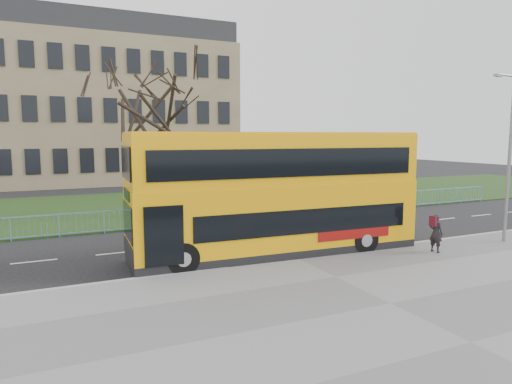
{
  "coord_description": "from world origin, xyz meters",
  "views": [
    {
      "loc": [
        -8.42,
        -16.14,
        4.7
      ],
      "look_at": [
        -0.49,
        1.0,
        2.37
      ],
      "focal_mm": 32.0,
      "sensor_mm": 36.0,
      "label": 1
    }
  ],
  "objects": [
    {
      "name": "ground",
      "position": [
        0.0,
        0.0,
        0.0
      ],
      "size": [
        120.0,
        120.0,
        0.0
      ],
      "primitive_type": "plane",
      "color": "black",
      "rests_on": "ground"
    },
    {
      "name": "pavement",
      "position": [
        0.0,
        -6.75,
        0.06
      ],
      "size": [
        80.0,
        10.5,
        0.12
      ],
      "primitive_type": "cube",
      "color": "slate",
      "rests_on": "ground"
    },
    {
      "name": "kerb",
      "position": [
        0.0,
        -1.55,
        0.07
      ],
      "size": [
        80.0,
        0.2,
        0.14
      ],
      "primitive_type": "cube",
      "color": "#98979A",
      "rests_on": "ground"
    },
    {
      "name": "grass_verge",
      "position": [
        0.0,
        14.3,
        0.04
      ],
      "size": [
        80.0,
        15.4,
        0.08
      ],
      "primitive_type": "cube",
      "color": "#1D3714",
      "rests_on": "ground"
    },
    {
      "name": "guard_railing",
      "position": [
        0.0,
        6.6,
        0.55
      ],
      "size": [
        40.0,
        0.12,
        1.1
      ],
      "primitive_type": null,
      "color": "#71A7CA",
      "rests_on": "ground"
    },
    {
      "name": "bare_tree",
      "position": [
        -3.0,
        10.0,
        5.28
      ],
      "size": [
        7.28,
        7.28,
        10.4
      ],
      "primitive_type": null,
      "color": "black",
      "rests_on": "grass_verge"
    },
    {
      "name": "civic_building",
      "position": [
        -5.0,
        35.0,
        7.0
      ],
      "size": [
        30.0,
        15.0,
        14.0
      ],
      "primitive_type": "cube",
      "color": "#826C52",
      "rests_on": "ground"
    },
    {
      "name": "yellow_bus",
      "position": [
        -0.23,
        -0.42,
        2.56
      ],
      "size": [
        11.5,
        3.23,
        4.77
      ],
      "rotation": [
        0.0,
        0.0,
        -0.05
      ],
      "color": "#FFAE0A",
      "rests_on": "ground"
    },
    {
      "name": "pedestrian",
      "position": [
        5.44,
        -3.11,
        0.88
      ],
      "size": [
        0.48,
        0.62,
        1.51
      ],
      "primitive_type": "imported",
      "rotation": [
        0.0,
        0.0,
        1.79
      ],
      "color": "black",
      "rests_on": "pavement"
    },
    {
      "name": "street_lamp",
      "position": [
        9.51,
        -3.01,
        4.01
      ],
      "size": [
        1.5,
        0.31,
        7.09
      ],
      "rotation": [
        0.0,
        0.0,
        0.12
      ],
      "color": "gray",
      "rests_on": "pavement"
    }
  ]
}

